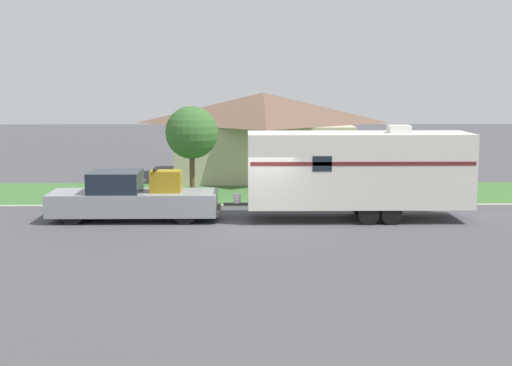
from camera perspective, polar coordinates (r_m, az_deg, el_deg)
name	(u,v)px	position (r m, az deg, el deg)	size (l,w,h in m)	color
ground_plane	(260,227)	(25.73, 0.36, -3.51)	(120.00, 120.00, 0.00)	#47474C
curb_strip	(258,206)	(29.40, 0.19, -1.89)	(80.00, 0.30, 0.14)	#999993
lawn_strip	(257,194)	(33.00, 0.06, -0.87)	(80.00, 7.00, 0.03)	#3D6B33
house_across_street	(263,133)	(39.04, 0.57, 4.02)	(9.80, 8.38, 4.56)	beige
pickup_truck	(132,198)	(27.21, -9.86, -1.20)	(6.37, 2.06, 2.00)	black
travel_trailer	(358,169)	(27.07, 8.20, 1.08)	(9.24, 2.38, 3.57)	black
mailbox	(108,183)	(30.61, -11.76, 0.00)	(0.48, 0.20, 1.23)	brown
tree_in_yard	(192,133)	(32.69, -5.17, 4.03)	(2.41, 2.41, 4.08)	brown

